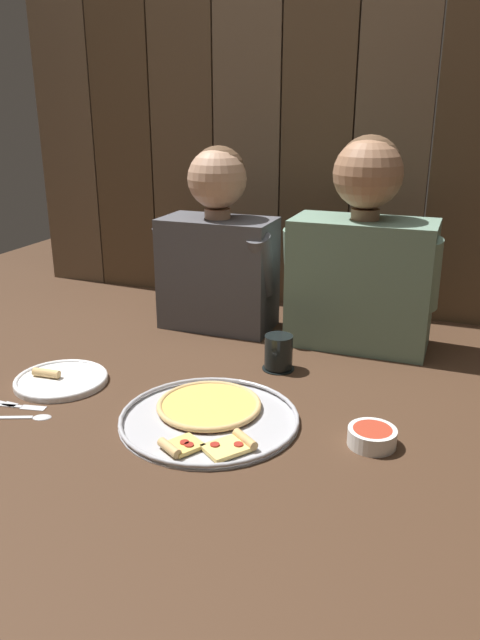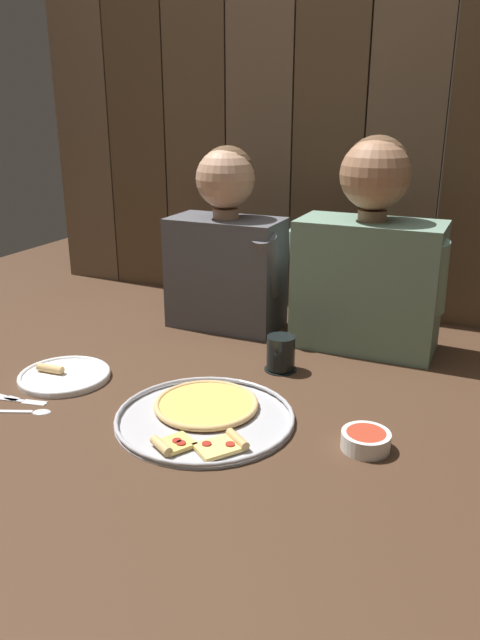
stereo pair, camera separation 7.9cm
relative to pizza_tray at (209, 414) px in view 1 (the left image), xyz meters
name	(u,v)px [view 1 (the left image)]	position (x,y,z in m)	size (l,w,h in m)	color
ground_plane	(225,402)	(0.01, 0.09, -0.01)	(3.20, 3.20, 0.00)	#422B1C
pizza_tray	(209,414)	(0.00, 0.00, 0.00)	(0.41, 0.41, 0.03)	#B2B2B7
dinner_plate	(61,380)	(-0.44, 0.04, 0.00)	(0.24, 0.24, 0.03)	white
drinking_glass	(279,353)	(0.07, 0.32, 0.04)	(0.09, 0.09, 0.10)	black
dipping_bowl	(372,436)	(0.37, 0.02, 0.01)	(0.10, 0.10, 0.04)	white
table_knife	(16,406)	(-0.46, -0.11, -0.01)	(0.16, 0.05, 0.01)	silver
table_spoon	(32,416)	(-0.38, -0.14, -0.01)	(0.14, 0.07, 0.01)	silver
diner_left	(218,246)	(-0.22, 0.59, 0.26)	(0.39, 0.21, 0.57)	#4C4C51
diner_right	(363,253)	(0.23, 0.59, 0.27)	(0.44, 0.21, 0.61)	slate
wooden_backdrop_wall	(317,132)	(0.01, 0.90, 0.59)	(2.19, 0.03, 1.20)	brown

